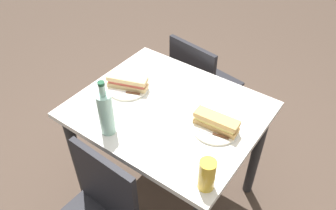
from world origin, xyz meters
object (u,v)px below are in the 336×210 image
at_px(chair_near, 199,84).
at_px(beer_glass, 207,175).
at_px(dining_table, 168,126).
at_px(knife_far, 126,92).
at_px(plate_near, 215,128).
at_px(baguette_sandwich_near, 216,122).
at_px(water_bottle, 106,113).
at_px(knife_near, 213,134).
at_px(baguette_sandwich_far, 127,82).
at_px(plate_far, 128,88).

height_order(chair_near, beer_glass, beer_glass).
distance_m(dining_table, knife_far, 0.30).
relative_size(plate_near, baguette_sandwich_near, 1.02).
height_order(dining_table, plate_near, plate_near).
bearing_deg(water_bottle, beer_glass, -179.88).
distance_m(baguette_sandwich_near, knife_near, 0.06).
xyz_separation_m(dining_table, water_bottle, (0.14, 0.31, 0.26)).
xyz_separation_m(knife_near, water_bottle, (0.43, 0.27, 0.10)).
height_order(plate_near, baguette_sandwich_far, baguette_sandwich_far).
bearing_deg(dining_table, knife_far, 10.54).
bearing_deg(water_bottle, knife_far, -66.20).
relative_size(dining_table, water_bottle, 3.21).
distance_m(knife_near, baguette_sandwich_far, 0.58).
xyz_separation_m(plate_near, knife_far, (0.54, 0.06, 0.01)).
distance_m(dining_table, plate_far, 0.32).
bearing_deg(baguette_sandwich_far, dining_table, -179.59).
bearing_deg(chair_near, baguette_sandwich_near, 126.60).
xyz_separation_m(dining_table, baguette_sandwich_near, (-0.28, -0.01, 0.19)).
bearing_deg(chair_near, plate_far, 78.36).
relative_size(plate_near, baguette_sandwich_far, 0.98).
distance_m(dining_table, plate_near, 0.32).
bearing_deg(beer_glass, dining_table, -36.42).
xyz_separation_m(plate_near, plate_far, (0.56, 0.01, 0.00)).
bearing_deg(plate_far, chair_near, -101.64).
height_order(plate_near, knife_near, knife_near).
distance_m(chair_near, plate_near, 0.79).
xyz_separation_m(baguette_sandwich_near, baguette_sandwich_far, (0.56, 0.01, 0.00)).
bearing_deg(knife_far, dining_table, -169.46).
relative_size(chair_near, knife_near, 4.79).
height_order(baguette_sandwich_near, beer_glass, beer_glass).
bearing_deg(knife_far, knife_near, -179.38).
height_order(knife_near, baguette_sandwich_far, baguette_sandwich_far).
distance_m(baguette_sandwich_near, water_bottle, 0.53).
height_order(dining_table, beer_glass, beer_glass).
height_order(baguette_sandwich_far, beer_glass, beer_glass).
bearing_deg(knife_far, beer_glass, 158.66).
relative_size(knife_far, water_bottle, 0.56).
distance_m(plate_near, beer_glass, 0.35).
height_order(baguette_sandwich_near, plate_far, baguette_sandwich_near).
distance_m(dining_table, baguette_sandwich_near, 0.34).
bearing_deg(dining_table, chair_near, -75.46).
relative_size(knife_near, plate_far, 0.77).
xyz_separation_m(dining_table, knife_far, (0.25, 0.05, 0.16)).
bearing_deg(knife_near, chair_near, -54.73).
relative_size(baguette_sandwich_far, knife_far, 1.40).
bearing_deg(beer_glass, knife_far, -21.34).
xyz_separation_m(plate_far, beer_glass, (-0.70, 0.31, 0.07)).
bearing_deg(water_bottle, dining_table, -113.69).
height_order(knife_far, beer_glass, beer_glass).
bearing_deg(plate_far, water_bottle, 115.08).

